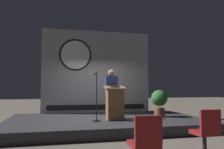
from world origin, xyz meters
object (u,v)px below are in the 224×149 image
Objects in this scene: potted_plant at (159,101)px; audience_chair_right at (207,129)px; podium at (115,103)px; microphone_stand at (96,104)px; audience_chair_left at (146,140)px; speaker_person at (111,93)px.

potted_plant is 1.05× the size of audience_chair_right.
podium is 0.62m from microphone_stand.
microphone_stand is 1.69× the size of audience_chair_left.
podium reaches higher than audience_chair_left.
potted_plant is at bearing 62.36° from audience_chair_left.
potted_plant reaches higher than audience_chair_right.
speaker_person is 1.76m from potted_plant.
audience_chair_right is at bearing 21.97° from audience_chair_left.
audience_chair_left is (-0.40, -3.62, -0.34)m from podium.
audience_chair_left is at bearing -86.54° from microphone_stand.
potted_plant is at bearing 80.33° from audience_chair_right.
microphone_stand is (-0.61, -0.59, -0.31)m from speaker_person.
audience_chair_left is 1.00× the size of audience_chair_right.
speaker_person is 1.83× the size of audience_chair_left.
audience_chair_right is (1.76, -2.89, -0.33)m from microphone_stand.
speaker_person is at bearing 179.03° from potted_plant.
podium is 3.22m from audience_chair_right.
audience_chair_right is (1.54, 0.62, 0.00)m from audience_chair_left.
podium is 3.66m from audience_chair_left.
audience_chair_right is (1.14, -3.00, -0.34)m from podium.
potted_plant is 3.52m from audience_chair_right.
audience_chair_left is (0.21, -3.51, -0.33)m from microphone_stand.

